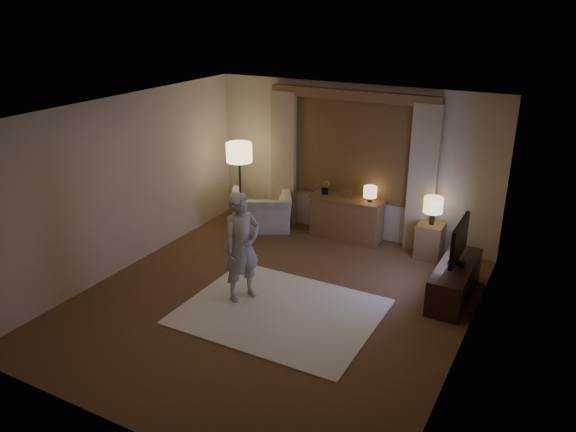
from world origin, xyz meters
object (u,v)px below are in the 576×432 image
Objects in this scene: tv_stand at (454,281)px; person at (242,247)px; side_table at (430,240)px; sideboard at (346,219)px; armchair at (262,211)px.

person is at bearing -151.16° from tv_stand.
person is (-2.54, -1.40, 0.53)m from tv_stand.
sideboard is at bearing 178.03° from side_table.
armchair is at bearing -168.54° from sideboard.
person is at bearing -99.63° from sideboard.
person is at bearing 84.10° from armchair.
tv_stand is (3.60, -0.88, -0.09)m from armchair.
armchair is at bearing -175.09° from side_table.
sideboard is 1.53m from armchair.
armchair reaches higher than side_table.
tv_stand is (2.10, -1.19, -0.10)m from sideboard.
sideboard is at bearing 14.52° from person.
armchair is 3.71m from tv_stand.
side_table is 0.40× the size of tv_stand.
sideboard is 2.42m from tv_stand.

